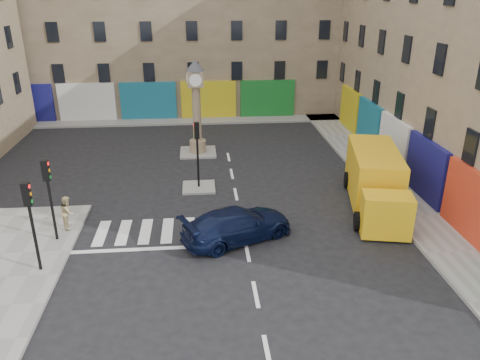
{
  "coord_description": "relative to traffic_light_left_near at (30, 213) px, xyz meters",
  "views": [
    {
      "loc": [
        -1.86,
        -16.16,
        10.5
      ],
      "look_at": [
        -0.02,
        4.2,
        2.0
      ],
      "focal_mm": 35.0,
      "sensor_mm": 36.0,
      "label": 1
    }
  ],
  "objects": [
    {
      "name": "sidewalk_far",
      "position": [
        4.3,
        22.0,
        -2.55
      ],
      "size": [
        32.0,
        2.4,
        0.15
      ],
      "primitive_type": "cube",
      "color": "gray",
      "rests_on": "ground"
    },
    {
      "name": "island_near",
      "position": [
        6.3,
        7.8,
        -2.56
      ],
      "size": [
        1.8,
        1.8,
        0.12
      ],
      "primitive_type": "cube",
      "color": "gray",
      "rests_on": "ground"
    },
    {
      "name": "traffic_light_left_near",
      "position": [
        0.0,
        0.0,
        0.0
      ],
      "size": [
        0.28,
        0.22,
        3.7
      ],
      "color": "black",
      "rests_on": "sidewalk_left"
    },
    {
      "name": "pedestrian_tan",
      "position": [
        0.3,
        3.46,
        -1.69
      ],
      "size": [
        0.68,
        0.83,
        1.56
      ],
      "primitive_type": "imported",
      "rotation": [
        0.0,
        0.0,
        1.69
      ],
      "color": "tan",
      "rests_on": "sidewalk_left"
    },
    {
      "name": "navy_sedan",
      "position": [
        7.97,
        1.92,
        -1.89
      ],
      "size": [
        5.47,
        4.0,
        1.47
      ],
      "primitive_type": "imported",
      "rotation": [
        0.0,
        0.0,
        2.0
      ],
      "color": "black",
      "rests_on": "ground"
    },
    {
      "name": "ground",
      "position": [
        8.3,
        -0.2,
        -2.62
      ],
      "size": [
        120.0,
        120.0,
        0.0
      ],
      "primitive_type": "plane",
      "color": "black",
      "rests_on": "ground"
    },
    {
      "name": "yellow_van",
      "position": [
        15.28,
        4.87,
        -1.27
      ],
      "size": [
        3.75,
        7.79,
        2.73
      ],
      "rotation": [
        0.0,
        0.0,
        -0.21
      ],
      "color": "#EFB114",
      "rests_on": "ground"
    },
    {
      "name": "building_far",
      "position": [
        4.3,
        27.8,
        5.88
      ],
      "size": [
        32.0,
        10.0,
        17.0
      ],
      "primitive_type": "cube",
      "color": "#8C785D",
      "rests_on": "ground"
    },
    {
      "name": "sidewalk_right",
      "position": [
        17.0,
        9.8,
        -2.55
      ],
      "size": [
        2.6,
        30.0,
        0.15
      ],
      "primitive_type": "cube",
      "color": "gray",
      "rests_on": "ground"
    },
    {
      "name": "island_far",
      "position": [
        6.3,
        13.8,
        -2.56
      ],
      "size": [
        2.4,
        2.4,
        0.12
      ],
      "primitive_type": "cube",
      "color": "gray",
      "rests_on": "ground"
    },
    {
      "name": "clock_pillar",
      "position": [
        6.3,
        13.8,
        0.93
      ],
      "size": [
        1.2,
        1.2,
        6.1
      ],
      "color": "#968362",
      "rests_on": "island_far"
    },
    {
      "name": "traffic_light_island",
      "position": [
        6.3,
        7.8,
        -0.03
      ],
      "size": [
        0.28,
        0.22,
        3.7
      ],
      "color": "black",
      "rests_on": "island_near"
    },
    {
      "name": "traffic_light_left_far",
      "position": [
        0.0,
        2.4,
        0.0
      ],
      "size": [
        0.28,
        0.22,
        3.7
      ],
      "color": "black",
      "rests_on": "sidewalk_left"
    }
  ]
}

